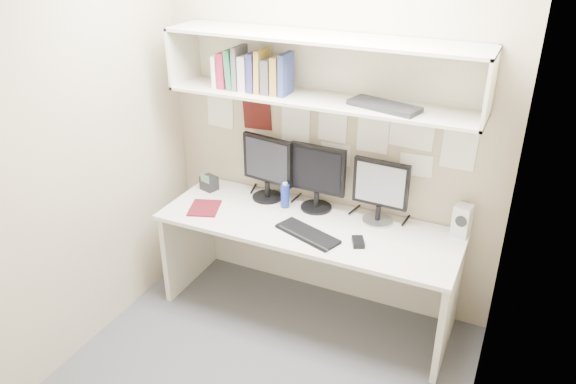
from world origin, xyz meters
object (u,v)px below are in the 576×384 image
at_px(monitor_right, 380,189).
at_px(desk_phone, 209,183).
at_px(monitor_left, 268,165).
at_px(speaker, 462,220).
at_px(monitor_center, 317,175).
at_px(keyboard, 308,234).
at_px(desk, 307,268).
at_px(maroon_notebook, 204,208).

distance_m(monitor_right, desk_phone, 1.29).
distance_m(monitor_left, speaker, 1.36).
height_order(monitor_center, speaker, monitor_center).
bearing_deg(keyboard, monitor_center, 123.93).
bearing_deg(monitor_left, keyboard, -29.69).
xyz_separation_m(monitor_center, keyboard, (0.09, -0.37, -0.24)).
bearing_deg(speaker, monitor_right, -166.10).
xyz_separation_m(keyboard, desk_phone, (-0.92, 0.31, 0.04)).
relative_size(desk, keyboard, 4.56).
distance_m(monitor_center, maroon_notebook, 0.82).
relative_size(speaker, maroon_notebook, 0.88).
distance_m(desk, keyboard, 0.41).
bearing_deg(monitor_right, monitor_center, -177.26).
bearing_deg(maroon_notebook, monitor_right, -2.53).
height_order(keyboard, desk_phone, desk_phone).
distance_m(desk, monitor_center, 0.65).
bearing_deg(maroon_notebook, desk, -9.63).
distance_m(keyboard, maroon_notebook, 0.79).
height_order(keyboard, maroon_notebook, keyboard).
relative_size(monitor_center, speaker, 2.19).
height_order(monitor_left, speaker, monitor_left).
height_order(monitor_center, monitor_right, monitor_center).
relative_size(monitor_left, speaker, 2.21).
bearing_deg(keyboard, monitor_left, 161.88).
height_order(monitor_center, maroon_notebook, monitor_center).
height_order(monitor_left, desk_phone, monitor_left).
bearing_deg(monitor_left, desk_phone, -162.91).
relative_size(keyboard, desk_phone, 3.19).
relative_size(monitor_right, keyboard, 0.99).
xyz_separation_m(monitor_right, maroon_notebook, (-1.14, -0.34, -0.23)).
bearing_deg(speaker, maroon_notebook, -157.78).
xyz_separation_m(maroon_notebook, desk_phone, (-0.13, 0.28, 0.05)).
bearing_deg(monitor_left, desk, -19.42).
relative_size(desk, monitor_center, 4.34).
distance_m(desk, monitor_left, 0.77).
bearing_deg(monitor_right, speaker, 7.46).
relative_size(monitor_center, monitor_right, 1.07).
xyz_separation_m(desk, desk_phone, (-0.86, 0.15, 0.42)).
xyz_separation_m(monitor_center, speaker, (0.97, 0.04, -0.15)).
bearing_deg(keyboard, monitor_right, 67.07).
distance_m(maroon_notebook, desk_phone, 0.31).
bearing_deg(keyboard, speaker, 45.69).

